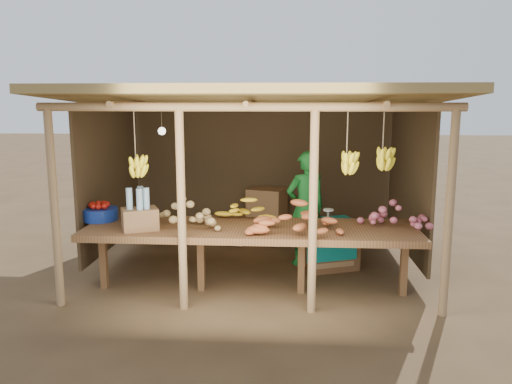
{
  "coord_description": "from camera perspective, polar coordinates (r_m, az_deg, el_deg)",
  "views": [
    {
      "loc": [
        0.44,
        -6.65,
        2.24
      ],
      "look_at": [
        0.0,
        0.0,
        1.05
      ],
      "focal_mm": 35.0,
      "sensor_mm": 36.0,
      "label": 1
    }
  ],
  "objects": [
    {
      "name": "tomato_basin",
      "position": [
        6.51,
        -17.37,
        -2.27
      ],
      "size": [
        0.43,
        0.43,
        0.23
      ],
      "rotation": [
        0.0,
        0.0,
        -0.42
      ],
      "color": "navy",
      "rests_on": "counter"
    },
    {
      "name": "burlap_sacks",
      "position": [
        8.31,
        -10.95,
        -4.1
      ],
      "size": [
        0.73,
        0.38,
        0.51
      ],
      "color": "#473621",
      "rests_on": "ground"
    },
    {
      "name": "carton_stack",
      "position": [
        8.02,
        -0.19,
        -3.21
      ],
      "size": [
        1.26,
        0.57,
        0.88
      ],
      "color": "brown",
      "rests_on": "ground"
    },
    {
      "name": "potato_heap",
      "position": [
        5.92,
        -8.02,
        -2.25
      ],
      "size": [
        0.9,
        0.57,
        0.36
      ],
      "primitive_type": null,
      "rotation": [
        0.0,
        0.0,
        -0.05
      ],
      "color": "#A68955",
      "rests_on": "counter"
    },
    {
      "name": "sweet_potato_heap",
      "position": [
        5.66,
        4.64,
        -2.77
      ],
      "size": [
        1.16,
        0.89,
        0.36
      ],
      "primitive_type": null,
      "rotation": [
        0.0,
        0.0,
        0.3
      ],
      "color": "#B1572D",
      "rests_on": "counter"
    },
    {
      "name": "banana_pile",
      "position": [
        6.12,
        -1.23,
        -1.79
      ],
      "size": [
        0.68,
        0.46,
        0.35
      ],
      "primitive_type": null,
      "rotation": [
        0.0,
        0.0,
        -0.14
      ],
      "color": "yellow",
      "rests_on": "counter"
    },
    {
      "name": "stall_structure",
      "position": [
        6.59,
        0.09,
        7.29
      ],
      "size": [
        4.7,
        3.5,
        2.43
      ],
      "color": "#A57F55",
      "rests_on": "ground"
    },
    {
      "name": "tarp_crate",
      "position": [
        6.96,
        8.5,
        -5.74
      ],
      "size": [
        0.88,
        0.82,
        0.85
      ],
      "color": "brown",
      "rests_on": "ground"
    },
    {
      "name": "onion_heap",
      "position": [
        6.0,
        15.87,
        -2.39
      ],
      "size": [
        1.0,
        0.81,
        0.36
      ],
      "primitive_type": null,
      "rotation": [
        0.0,
        0.0,
        -0.38
      ],
      "color": "#B95A6C",
      "rests_on": "counter"
    },
    {
      "name": "counter",
      "position": [
        5.91,
        -0.61,
        -4.59
      ],
      "size": [
        3.9,
        1.05,
        0.8
      ],
      "color": "brown",
      "rests_on": "ground"
    },
    {
      "name": "bottle_box",
      "position": [
        5.89,
        -13.15,
        -2.39
      ],
      "size": [
        0.49,
        0.44,
        0.5
      ],
      "color": "brown",
      "rests_on": "counter"
    },
    {
      "name": "vendor",
      "position": [
        6.97,
        5.71,
        -1.85
      ],
      "size": [
        0.69,
        0.59,
        1.6
      ],
      "primitive_type": "imported",
      "rotation": [
        0.0,
        0.0,
        3.56
      ],
      "color": "#176B26",
      "rests_on": "ground"
    },
    {
      "name": "ground",
      "position": [
        7.03,
        -0.0,
        -8.46
      ],
      "size": [
        60.0,
        60.0,
        0.0
      ],
      "primitive_type": "plane",
      "color": "brown",
      "rests_on": "ground"
    }
  ]
}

